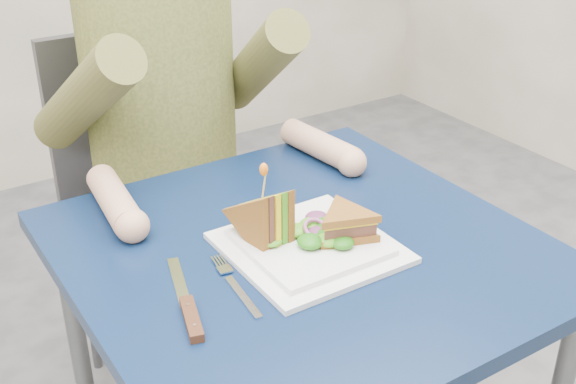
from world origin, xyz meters
TOP-DOWN VIEW (x-y plane):
  - table at (0.00, 0.00)m, footprint 0.75×0.75m
  - chair at (0.00, 0.66)m, footprint 0.42×0.40m
  - diner at (-0.00, 0.55)m, footprint 0.54×0.59m
  - plate at (-0.00, -0.02)m, footprint 0.26×0.26m
  - sandwich_flat at (0.05, -0.04)m, footprint 0.15×0.15m
  - sandwich_upright at (-0.06, 0.03)m, footprint 0.09×0.14m
  - fork at (-0.15, -0.05)m, footprint 0.04×0.18m
  - knife at (-0.24, -0.07)m, footprint 0.08×0.22m
  - toothpick at (-0.06, 0.03)m, footprint 0.01×0.01m
  - toothpick_frill at (-0.06, 0.03)m, footprint 0.01×0.01m
  - lettuce_spill at (0.00, -0.01)m, footprint 0.15×0.13m
  - onion_ring at (0.01, -0.01)m, footprint 0.04×0.04m

SIDE VIEW (x-z plane):
  - chair at x=0.00m, z-range 0.08..1.01m
  - table at x=0.00m, z-range 0.29..1.02m
  - fork at x=-0.15m, z-range 0.73..0.74m
  - knife at x=-0.24m, z-range 0.73..0.74m
  - plate at x=0.00m, z-range 0.73..0.75m
  - lettuce_spill at x=0.00m, z-range 0.75..0.77m
  - onion_ring at x=0.01m, z-range 0.75..0.78m
  - sandwich_flat at x=0.05m, z-range 0.75..0.80m
  - sandwich_upright at x=-0.06m, z-range 0.71..0.85m
  - toothpick at x=-0.06m, z-range 0.82..0.88m
  - toothpick_frill at x=-0.06m, z-range 0.87..0.89m
  - diner at x=0.00m, z-range 0.54..1.29m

